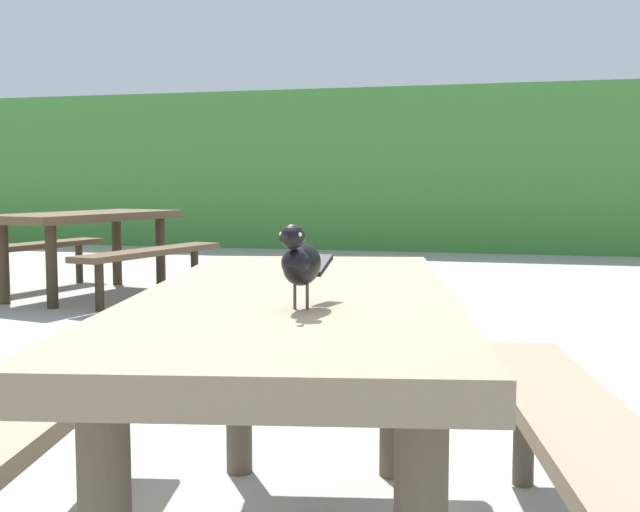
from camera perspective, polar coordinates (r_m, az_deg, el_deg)
name	(u,v)px	position (r m, az deg, el deg)	size (l,w,h in m)	color
hedge_wall	(477,170)	(12.52, 11.14, 6.02)	(28.00, 2.09, 2.37)	#428438
picnic_table_foreground	(297,362)	(2.04, -1.62, -7.55)	(1.98, 2.01, 0.74)	#84725B
bird_grackle	(300,261)	(1.68, -1.40, -0.39)	(0.08, 0.29, 0.18)	black
picnic_table_mid_left	(87,233)	(7.39, -16.31, 1.58)	(1.99, 2.01, 0.74)	brown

